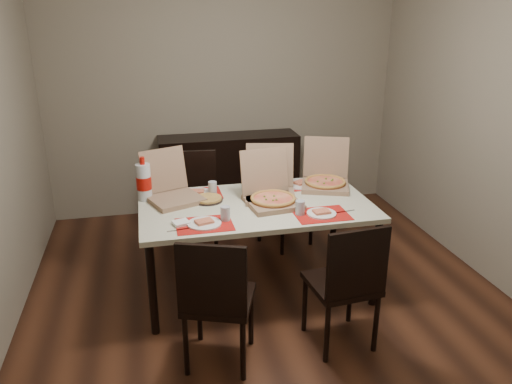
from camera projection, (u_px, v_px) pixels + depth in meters
ground at (268, 297)px, 4.04m from camera, size 3.80×4.00×0.02m
room_walls at (256, 71)px, 3.83m from camera, size 3.84×4.02×2.62m
sideboard at (229, 175)px, 5.51m from camera, size 1.50×0.40×0.90m
dining_table at (256, 212)px, 3.93m from camera, size 1.80×1.00×0.75m
chair_near_left at (216, 298)px, 3.08m from camera, size 0.54×0.54×0.93m
chair_near_right at (347, 281)px, 3.27m from camera, size 0.46×0.46×0.93m
chair_far_left at (195, 197)px, 4.72m from camera, size 0.46×0.46×0.93m
chair_far_right at (281, 192)px, 4.84m from camera, size 0.55×0.55×0.93m
setting_near_left at (207, 221)px, 3.54m from camera, size 0.47×0.30×0.11m
setting_near_right at (315, 212)px, 3.69m from camera, size 0.47×0.30×0.11m
setting_far_left at (199, 192)px, 4.10m from camera, size 0.45×0.30×0.11m
setting_far_right at (297, 183)px, 4.30m from camera, size 0.44×0.30×0.11m
napkin_loose at (275, 203)px, 3.89m from camera, size 0.16×0.16×0.02m
pizza_box_center at (272, 196)px, 3.89m from camera, size 0.44×0.48×0.40m
pizza_box_right at (325, 180)px, 4.27m from camera, size 0.51×0.54×0.39m
pizza_box_left at (172, 192)px, 3.97m from camera, size 0.51×0.53×0.38m
pizza_box_extra at (270, 189)px, 4.05m from camera, size 0.48×0.51×0.40m
faina_plate at (208, 199)px, 3.96m from camera, size 0.24×0.24×0.03m
dip_bowl at (271, 192)px, 4.12m from camera, size 0.14×0.14×0.03m
soda_bottle at (144, 182)px, 3.94m from camera, size 0.12×0.12×0.35m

